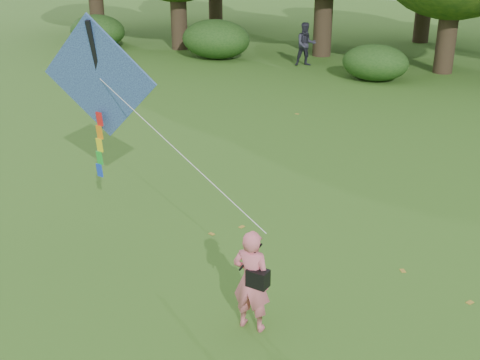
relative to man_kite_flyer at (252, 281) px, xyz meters
The scene contains 7 objects.
ground 0.85m from the man_kite_flyer, 86.60° to the right, with size 100.00×100.00×0.00m, color #265114.
man_kite_flyer is the anchor object (origin of this frame).
bystander_left 19.64m from the man_kite_flyer, 112.88° to the left, with size 0.92×0.71×1.89m, color #2A2937.
crossbody_bag 0.16m from the man_kite_flyer, 14.61° to the right, with size 0.43×0.20×0.67m.
flying_kite 4.71m from the man_kite_flyer, 160.82° to the left, with size 5.38×1.79×3.11m.
shrub_band 17.31m from the man_kite_flyer, 92.33° to the left, with size 39.15×3.22×1.88m.
fallen_leaves 3.81m from the man_kite_flyer, 79.26° to the left, with size 9.68×14.08×0.01m.
Camera 1 is at (3.65, -6.14, 5.34)m, focal length 45.00 mm.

